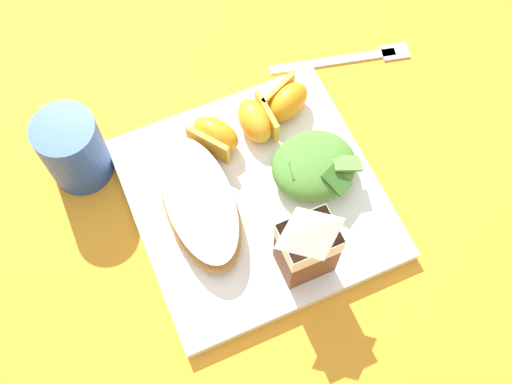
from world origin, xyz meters
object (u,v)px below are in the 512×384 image
Objects in this scene: cheesy_pizza_bread at (200,204)px; white_plate at (256,198)px; green_salad_pile at (313,163)px; orange_wedge_middle at (256,120)px; orange_wedge_front at (287,101)px; metal_fork at (352,58)px; milk_carton at (308,244)px; drinking_blue_cup at (73,150)px; orange_wedge_rear at (215,136)px.

white_plate is at bearing 172.57° from cheesy_pizza_bread.
green_salad_pile is 1.64× the size of orange_wedge_middle.
orange_wedge_front is 1.14× the size of orange_wedge_middle.
orange_wedge_front is at bearing 21.40° from metal_fork.
metal_fork is at bearing -160.97° from orange_wedge_middle.
orange_wedge_middle is 0.18m from metal_fork.
metal_fork is at bearing -145.07° from white_plate.
green_salad_pile reaches higher than orange_wedge_front.
milk_carton is 1.12× the size of drinking_blue_cup.
green_salad_pile is at bearing -120.11° from milk_carton.
orange_wedge_rear is (0.09, -0.08, -0.00)m from green_salad_pile.
white_plate is 1.50× the size of metal_fork.
metal_fork is at bearing -153.73° from cheesy_pizza_bread.
orange_wedge_front is at bearing -150.09° from cheesy_pizza_bread.
milk_carton is 0.31m from metal_fork.
metal_fork is (-0.22, -0.06, -0.03)m from orange_wedge_rear.
milk_carton reaches higher than cheesy_pizza_bread.
metal_fork is (-0.16, -0.06, -0.03)m from orange_wedge_middle.
milk_carton reaches higher than drinking_blue_cup.
orange_wedge_front is at bearing 173.27° from drinking_blue_cup.
drinking_blue_cup reaches higher than green_salad_pile.
orange_wedge_rear reaches higher than white_plate.
orange_wedge_front is 0.71× the size of drinking_blue_cup.
cheesy_pizza_bread is 1.79× the size of drinking_blue_cup.
cheesy_pizza_bread is at bearing 57.31° from orange_wedge_rear.
cheesy_pizza_bread is 2.51× the size of orange_wedge_front.
milk_carton is 1.58× the size of orange_wedge_rear.
green_salad_pile is at bearing 114.86° from orange_wedge_middle.
white_plate is 0.09m from orange_wedge_rear.
white_plate is 4.60× the size of orange_wedge_middle.
cheesy_pizza_bread is 0.93× the size of metal_fork.
green_salad_pile reaches higher than cheesy_pizza_bread.
orange_wedge_middle is 0.22m from drinking_blue_cup.
white_plate is 4.01× the size of orange_wedge_rear.
green_salad_pile reaches higher than orange_wedge_rear.
milk_carton is at bearing 100.65° from orange_wedge_rear.
milk_carton is at bearing 59.89° from green_salad_pile.
drinking_blue_cup is (0.25, -0.12, 0.01)m from green_salad_pile.
orange_wedge_rear is at bearing 14.51° from metal_fork.
drinking_blue_cup is (0.37, 0.02, 0.05)m from metal_fork.
orange_wedge_middle is (0.04, -0.08, -0.00)m from green_salad_pile.
metal_fork is at bearing -158.60° from orange_wedge_front.
drinking_blue_cup reaches higher than white_plate.
orange_wedge_middle is at bearing 19.03° from metal_fork.
milk_carton is 1.58× the size of orange_wedge_front.
green_salad_pile reaches higher than orange_wedge_middle.
white_plate is at bearing 101.91° from orange_wedge_rear.
green_salad_pile is 0.09m from orange_wedge_front.
cheesy_pizza_bread is 0.13m from orange_wedge_middle.
green_salad_pile is at bearing 138.56° from orange_wedge_rear.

